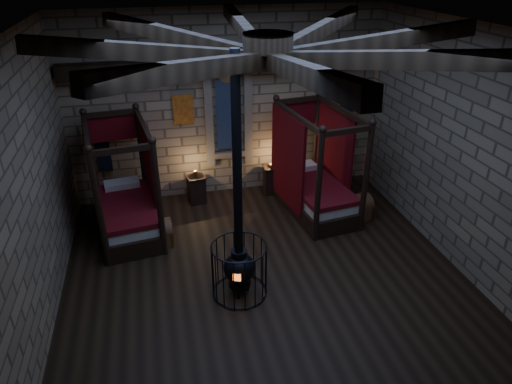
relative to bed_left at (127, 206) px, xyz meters
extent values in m
cube|color=black|center=(2.38, -2.17, -0.56)|extent=(7.00, 7.00, 0.01)
cube|color=#847054|center=(2.38, 1.33, 1.54)|extent=(7.00, 0.02, 4.20)
cube|color=#847054|center=(2.38, -5.67, 1.54)|extent=(7.00, 0.02, 4.20)
cube|color=#847054|center=(-1.12, -2.17, 1.54)|extent=(0.02, 7.00, 4.20)
cube|color=#847054|center=(5.88, -2.17, 1.54)|extent=(0.02, 7.00, 4.20)
cube|color=black|center=(2.38, -2.17, 3.64)|extent=(7.00, 7.00, 0.01)
cube|color=black|center=(2.38, 1.15, 2.49)|extent=(6.86, 0.35, 0.30)
cylinder|color=black|center=(2.38, -2.17, 3.49)|extent=(0.70, 0.70, 0.25)
cube|color=black|center=(2.38, 1.28, 1.34)|extent=(0.55, 0.04, 1.60)
cube|color=maroon|center=(1.38, 1.29, 1.54)|extent=(0.45, 0.03, 0.65)
cube|color=black|center=(-0.42, 1.17, 0.89)|extent=(0.30, 0.10, 1.15)
cube|color=black|center=(5.18, 1.17, 0.89)|extent=(0.30, 0.10, 1.15)
cube|color=black|center=(0.01, -0.09, -0.38)|extent=(1.39, 2.28, 0.37)
cube|color=beige|center=(0.01, -0.09, -0.09)|extent=(1.25, 2.10, 0.23)
cube|color=maroon|center=(0.01, -0.09, 0.06)|extent=(1.31, 2.15, 0.10)
cube|color=beige|center=(-0.09, 0.69, 0.16)|extent=(0.77, 0.45, 0.15)
cube|color=#5D080C|center=(-0.13, 0.97, 1.35)|extent=(1.14, 0.20, 0.57)
cylinder|color=black|center=(-0.37, -1.18, 0.58)|extent=(0.11, 0.11, 2.28)
cylinder|color=black|center=(-0.64, 0.87, 0.58)|extent=(0.11, 0.11, 2.28)
cylinder|color=black|center=(0.66, -1.05, 0.58)|extent=(0.11, 0.11, 2.28)
cylinder|color=black|center=(0.39, 1.01, 0.58)|extent=(0.11, 0.11, 2.28)
cube|color=#5D080C|center=(-0.57, 0.15, 0.63)|extent=(0.27, 1.55, 2.02)
cube|color=#5D080C|center=(0.52, 0.29, 0.63)|extent=(0.27, 1.55, 2.02)
cube|color=black|center=(4.02, -0.14, -0.37)|extent=(1.42, 2.32, 0.38)
cube|color=beige|center=(4.02, -0.14, -0.08)|extent=(1.27, 2.13, 0.23)
cube|color=maroon|center=(4.02, -0.14, 0.07)|extent=(1.34, 2.18, 0.10)
cube|color=beige|center=(3.91, 0.65, 0.17)|extent=(0.78, 0.46, 0.15)
cube|color=#5D080C|center=(3.87, 0.93, 1.38)|extent=(1.15, 0.21, 0.58)
cylinder|color=black|center=(3.64, -1.25, 0.59)|extent=(0.12, 0.12, 2.31)
cylinder|color=black|center=(3.36, 0.82, 0.59)|extent=(0.12, 0.12, 2.31)
cylinder|color=black|center=(4.68, -1.11, 0.59)|extent=(0.12, 0.12, 2.31)
cylinder|color=black|center=(4.40, 0.97, 0.59)|extent=(0.12, 0.12, 2.31)
cube|color=#5D080C|center=(3.43, 0.09, 0.64)|extent=(0.28, 1.57, 2.05)
cube|color=#5D080C|center=(4.53, 0.24, 0.64)|extent=(0.28, 1.57, 2.05)
cube|color=brown|center=(0.47, -0.68, -0.41)|extent=(0.78, 0.52, 0.31)
cylinder|color=brown|center=(0.47, -0.68, -0.26)|extent=(0.78, 0.52, 0.45)
cube|color=olive|center=(0.13, -0.71, -0.41)|extent=(0.09, 0.47, 0.32)
cube|color=olive|center=(0.81, -0.65, -0.41)|extent=(0.09, 0.47, 0.32)
cube|color=brown|center=(4.69, -0.70, -0.40)|extent=(0.89, 0.69, 0.32)
cylinder|color=brown|center=(4.69, -0.70, -0.24)|extent=(0.89, 0.69, 0.48)
cube|color=olive|center=(4.34, -0.81, -0.40)|extent=(0.19, 0.49, 0.34)
cube|color=olive|center=(5.03, -0.59, -0.40)|extent=(0.19, 0.49, 0.34)
cube|color=black|center=(1.51, 0.87, -0.25)|extent=(0.42, 0.41, 0.62)
cube|color=black|center=(1.51, 0.87, 0.07)|extent=(0.46, 0.45, 0.04)
cylinder|color=olive|center=(1.51, 0.87, 0.16)|extent=(0.09, 0.09, 0.14)
cube|color=black|center=(3.33, 0.93, -0.24)|extent=(0.42, 0.41, 0.65)
cube|color=black|center=(3.33, 0.93, 0.11)|extent=(0.46, 0.45, 0.04)
cube|color=brown|center=(3.33, 0.93, 0.16)|extent=(0.18, 0.14, 0.05)
cylinder|color=black|center=(1.84, -2.50, -0.36)|extent=(0.38, 0.38, 0.09)
sphere|color=black|center=(1.84, -2.50, -0.05)|extent=(0.53, 0.53, 0.53)
cylinder|color=black|center=(1.84, -2.50, 0.24)|extent=(0.26, 0.26, 0.13)
cube|color=#FF5914|center=(1.76, -2.73, -0.05)|extent=(0.13, 0.06, 0.13)
cylinder|color=black|center=(1.84, -2.50, 1.89)|extent=(0.14, 0.14, 3.20)
torus|color=black|center=(1.84, -2.50, -0.53)|extent=(0.93, 0.93, 0.03)
torus|color=black|center=(1.84, -2.50, 0.38)|extent=(0.93, 0.93, 0.03)
camera|label=1|loc=(0.73, -8.49, 4.58)|focal=32.00mm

